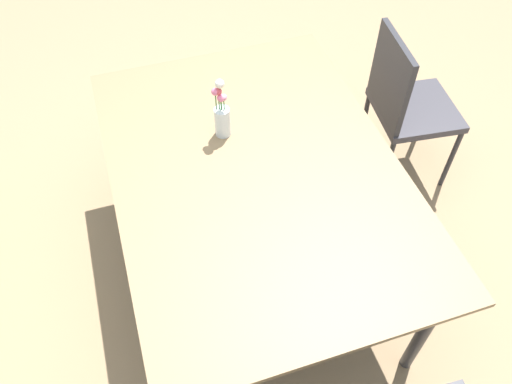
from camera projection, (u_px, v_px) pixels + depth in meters
The scene contains 4 objects.
ground_plane at pixel (248, 280), 2.64m from camera, with size 12.00×12.00×0.00m, color #9E7F5B.
dining_table at pixel (256, 177), 2.19m from camera, with size 1.69×1.19×0.72m.
chair_near_right at pixel (405, 102), 2.74m from camera, with size 0.47×0.47×0.91m.
flower_vase at pixel (221, 115), 2.21m from camera, with size 0.07×0.07×0.30m.
Camera 1 is at (-1.27, 0.37, 2.33)m, focal length 35.95 mm.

